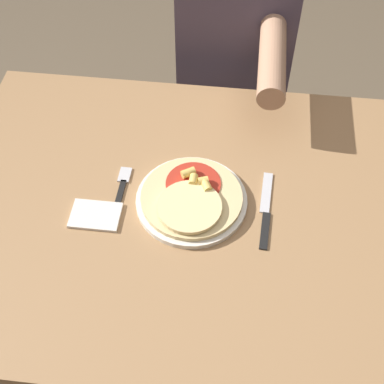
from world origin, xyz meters
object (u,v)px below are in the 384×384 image
(plate, at_px, (192,201))
(fork, at_px, (121,191))
(pizza, at_px, (192,198))
(knife, at_px, (266,211))
(person_diner, at_px, (235,53))
(dining_table, at_px, (191,235))

(plate, height_order, fork, plate)
(fork, bearing_deg, pizza, -5.29)
(knife, xyz_separation_m, person_diner, (-0.11, 0.63, -0.05))
(dining_table, height_order, fork, fork)
(pizza, relative_size, knife, 1.07)
(knife, bearing_deg, dining_table, -175.58)
(dining_table, xyz_separation_m, plate, (0.00, 0.02, 0.12))
(dining_table, xyz_separation_m, pizza, (0.00, 0.01, 0.13))
(plate, bearing_deg, fork, 176.24)
(person_diner, bearing_deg, dining_table, -95.66)
(plate, height_order, knife, plate)
(knife, height_order, person_diner, person_diner)
(person_diner, bearing_deg, plate, -95.74)
(dining_table, bearing_deg, plate, 86.88)
(knife, bearing_deg, person_diner, 99.74)
(plate, distance_m, person_diner, 0.63)
(plate, relative_size, fork, 1.48)
(plate, distance_m, pizza, 0.02)
(pizza, bearing_deg, plate, 95.08)
(plate, bearing_deg, person_diner, 84.26)
(person_diner, bearing_deg, pizza, -95.66)
(fork, bearing_deg, person_diner, 69.14)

